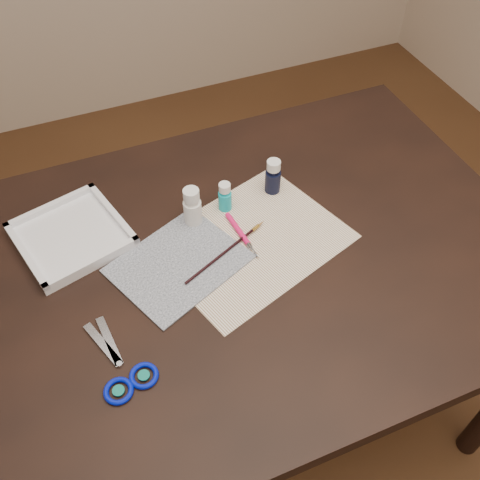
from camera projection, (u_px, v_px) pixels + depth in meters
name	position (u px, v px, depth m)	size (l,w,h in m)	color
ground	(240.00, 403.00, 1.74)	(3.50, 3.50, 0.02)	#422614
table	(240.00, 343.00, 1.45)	(1.30, 0.90, 0.75)	black
paper	(250.00, 241.00, 1.19)	(0.40, 0.30, 0.00)	white
canvas	(179.00, 264.00, 1.14)	(0.26, 0.21, 0.00)	black
paint_bottle_white	(192.00, 207.00, 1.19)	(0.04, 0.04, 0.10)	white
paint_bottle_cyan	(225.00, 197.00, 1.23)	(0.03, 0.03, 0.08)	#11B2C2
paint_bottle_navy	(273.00, 176.00, 1.26)	(0.04, 0.04, 0.09)	black
paintbrush	(227.00, 251.00, 1.16)	(0.25, 0.01, 0.01)	black
craft_knife	(243.00, 236.00, 1.19)	(0.15, 0.01, 0.01)	#EE1661
scissors	(111.00, 359.00, 0.99)	(0.21, 0.11, 0.01)	silver
palette_tray	(71.00, 235.00, 1.18)	(0.22, 0.22, 0.03)	white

